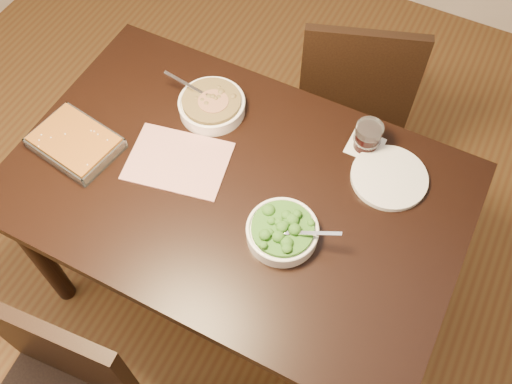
{
  "coord_description": "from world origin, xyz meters",
  "views": [
    {
      "loc": [
        0.49,
        -0.81,
        2.23
      ],
      "look_at": [
        0.08,
        -0.02,
        0.8
      ],
      "focal_mm": 40.0,
      "sensor_mm": 36.0,
      "label": 1
    }
  ],
  "objects": [
    {
      "name": "broccoli_bowl",
      "position": [
        0.2,
        -0.09,
        0.78
      ],
      "size": [
        0.24,
        0.21,
        0.08
      ],
      "color": "white",
      "rests_on": "table"
    },
    {
      "name": "chair_far",
      "position": [
        0.13,
        0.75,
        0.51
      ],
      "size": [
        0.54,
        0.54,
        0.91
      ],
      "rotation": [
        0.0,
        0.0,
        3.48
      ],
      "color": "black",
      "rests_on": "ground"
    },
    {
      "name": "table",
      "position": [
        0.0,
        0.0,
        0.65
      ],
      "size": [
        1.4,
        0.9,
        0.75
      ],
      "color": "black",
      "rests_on": "ground"
    },
    {
      "name": "wine_tumbler",
      "position": [
        0.3,
        0.32,
        0.8
      ],
      "size": [
        0.09,
        0.09,
        0.1
      ],
      "color": "black",
      "rests_on": "coaster"
    },
    {
      "name": "coaster",
      "position": [
        0.3,
        0.32,
        0.75
      ],
      "size": [
        0.11,
        0.11,
        0.0
      ],
      "primitive_type": "cube",
      "color": "white",
      "rests_on": "table"
    },
    {
      "name": "stew_bowl",
      "position": [
        -0.21,
        0.23,
        0.78
      ],
      "size": [
        0.25,
        0.22,
        0.09
      ],
      "color": "white",
      "rests_on": "table"
    },
    {
      "name": "magazine_a",
      "position": [
        -0.2,
        -0.0,
        0.75
      ],
      "size": [
        0.35,
        0.29,
        0.01
      ],
      "primitive_type": "cube",
      "rotation": [
        0.0,
        0.0,
        0.2
      ],
      "color": "#A12E33",
      "rests_on": "table"
    },
    {
      "name": "ground",
      "position": [
        0.0,
        0.0,
        0.0
      ],
      "size": [
        4.0,
        4.0,
        0.0
      ],
      "primitive_type": "plane",
      "color": "#4D2E16",
      "rests_on": "ground"
    },
    {
      "name": "baking_dish",
      "position": [
        -0.52,
        -0.1,
        0.77
      ],
      "size": [
        0.29,
        0.23,
        0.05
      ],
      "rotation": [
        0.0,
        0.0,
        -0.15
      ],
      "color": "silver",
      "rests_on": "table"
    },
    {
      "name": "dinner_plate",
      "position": [
        0.41,
        0.24,
        0.76
      ],
      "size": [
        0.24,
        0.24,
        0.02
      ],
      "primitive_type": "cylinder",
      "color": "silver",
      "rests_on": "table"
    }
  ]
}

